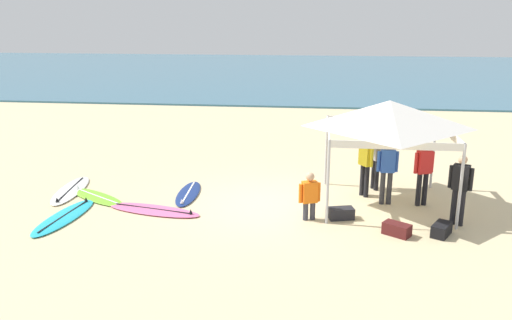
{
  "coord_description": "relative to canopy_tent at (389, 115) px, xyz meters",
  "views": [
    {
      "loc": [
        1.08,
        -12.83,
        4.82
      ],
      "look_at": [
        -0.52,
        0.71,
        1.0
      ],
      "focal_mm": 36.56,
      "sensor_mm": 36.0,
      "label": 1
    }
  ],
  "objects": [
    {
      "name": "surfboard_navy",
      "position": [
        -5.28,
        0.1,
        -2.35
      ],
      "size": [
        0.68,
        2.14,
        0.19
      ],
      "color": "navy",
      "rests_on": "ground"
    },
    {
      "name": "surfboard_lime",
      "position": [
        -7.69,
        -0.45,
        -2.35
      ],
      "size": [
        2.19,
        1.71,
        0.19
      ],
      "color": "#7AD12D",
      "rests_on": "ground"
    },
    {
      "name": "surfboard_white",
      "position": [
        -8.65,
        -0.01,
        -2.35
      ],
      "size": [
        0.96,
        2.56,
        0.19
      ],
      "color": "white",
      "rests_on": "ground"
    },
    {
      "name": "person_black",
      "position": [
        1.56,
        -1.23,
        -1.4
      ],
      "size": [
        0.51,
        0.35,
        1.71
      ],
      "color": "black",
      "rests_on": "ground"
    },
    {
      "name": "person_grey",
      "position": [
        -0.11,
        1.21,
        -1.4
      ],
      "size": [
        0.34,
        0.51,
        1.71
      ],
      "color": "black",
      "rests_on": "ground"
    },
    {
      "name": "gear_bag_near_tent",
      "position": [
        1.07,
        -1.91,
        -2.25
      ],
      "size": [
        0.57,
        0.68,
        0.28
      ],
      "primitive_type": "cube",
      "rotation": [
        0.0,
        0.0,
        1.06
      ],
      "color": "black",
      "rests_on": "ground"
    },
    {
      "name": "person_blue",
      "position": [
        0.05,
        0.02,
        -1.4
      ],
      "size": [
        0.55,
        0.24,
        1.71
      ],
      "color": "#2D2D33",
      "rests_on": "ground"
    },
    {
      "name": "person_red",
      "position": [
        0.97,
        0.03,
        -1.4
      ],
      "size": [
        0.52,
        0.33,
        1.71
      ],
      "color": "black",
      "rests_on": "ground"
    },
    {
      "name": "gear_bag_on_sand",
      "position": [
        -1.14,
        -1.17,
        -2.25
      ],
      "size": [
        0.66,
        0.47,
        0.28
      ],
      "primitive_type": "cube",
      "rotation": [
        0.0,
        0.0,
        0.26
      ],
      "color": "#232328",
      "rests_on": "ground"
    },
    {
      "name": "ground_plane",
      "position": [
        -2.89,
        -0.38,
        -2.39
      ],
      "size": [
        80.0,
        80.0,
        0.0
      ],
      "primitive_type": "plane",
      "color": "beige"
    },
    {
      "name": "person_orange",
      "position": [
        -1.92,
        -1.31,
        -1.73
      ],
      "size": [
        0.52,
        0.33,
        1.2
      ],
      "color": "#383842",
      "rests_on": "ground"
    },
    {
      "name": "surfboard_cyan",
      "position": [
        -7.88,
        -1.93,
        -2.35
      ],
      "size": [
        0.92,
        2.59,
        0.19
      ],
      "color": "#23B2CC",
      "rests_on": "ground"
    },
    {
      "name": "person_yellow",
      "position": [
        -0.46,
        0.58,
        -1.4
      ],
      "size": [
        0.39,
        0.46,
        1.71
      ],
      "color": "black",
      "rests_on": "ground"
    },
    {
      "name": "canopy_tent",
      "position": [
        0.0,
        0.0,
        0.0
      ],
      "size": [
        3.12,
        3.12,
        2.75
      ],
      "color": "#B7B7BC",
      "rests_on": "ground"
    },
    {
      "name": "surfboard_pink",
      "position": [
        -5.85,
        -1.23,
        -2.35
      ],
      "size": [
        2.65,
        1.22,
        0.19
      ],
      "color": "pink",
      "rests_on": "ground"
    },
    {
      "name": "sea",
      "position": [
        -2.89,
        32.36,
        -2.34
      ],
      "size": [
        80.0,
        36.0,
        0.1
      ],
      "primitive_type": "cube",
      "color": "#386B84",
      "rests_on": "ground"
    },
    {
      "name": "gear_bag_by_pole",
      "position": [
        0.07,
        -2.01,
        -2.25
      ],
      "size": [
        0.68,
        0.6,
        0.28
      ],
      "primitive_type": "cube",
      "rotation": [
        0.0,
        0.0,
        2.55
      ],
      "color": "#4C1919",
      "rests_on": "ground"
    }
  ]
}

